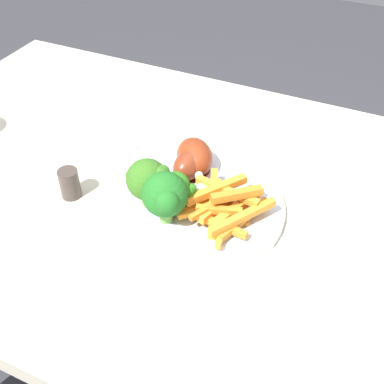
# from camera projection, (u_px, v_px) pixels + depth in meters

# --- Properties ---
(dining_table) EXTENTS (1.17, 0.68, 0.73)m
(dining_table) POSITION_uv_depth(u_px,v_px,m) (203.00, 247.00, 0.81)
(dining_table) COLOR beige
(dining_table) RESTS_ON ground_plane
(dinner_plate) EXTENTS (0.27, 0.27, 0.01)m
(dinner_plate) POSITION_uv_depth(u_px,v_px,m) (192.00, 206.00, 0.71)
(dinner_plate) COLOR silver
(dinner_plate) RESTS_ON dining_table
(broccoli_floret_front) EXTENTS (0.07, 0.07, 0.08)m
(broccoli_floret_front) POSITION_uv_depth(u_px,v_px,m) (164.00, 195.00, 0.65)
(broccoli_floret_front) COLOR #73B64F
(broccoli_floret_front) RESTS_ON dinner_plate
(broccoli_floret_middle) EXTENTS (0.06, 0.06, 0.07)m
(broccoli_floret_middle) POSITION_uv_depth(u_px,v_px,m) (148.00, 179.00, 0.68)
(broccoli_floret_middle) COLOR #8EB560
(broccoli_floret_middle) RESTS_ON dinner_plate
(broccoli_floret_back) EXTENTS (0.05, 0.04, 0.06)m
(broccoli_floret_back) POSITION_uv_depth(u_px,v_px,m) (176.00, 188.00, 0.67)
(broccoli_floret_back) COLOR #76AA59
(broccoli_floret_back) RESTS_ON dinner_plate
(carrot_fries_pile) EXTENTS (0.12, 0.13, 0.05)m
(carrot_fries_pile) POSITION_uv_depth(u_px,v_px,m) (224.00, 206.00, 0.68)
(carrot_fries_pile) COLOR orange
(carrot_fries_pile) RESTS_ON dinner_plate
(chicken_drumstick_near) EXTENTS (0.10, 0.12, 0.05)m
(chicken_drumstick_near) POSITION_uv_depth(u_px,v_px,m) (195.00, 159.00, 0.75)
(chicken_drumstick_near) COLOR #601E0E
(chicken_drumstick_near) RESTS_ON dinner_plate
(chicken_drumstick_far) EXTENTS (0.06, 0.12, 0.05)m
(chicken_drumstick_far) POSITION_uv_depth(u_px,v_px,m) (190.00, 164.00, 0.74)
(chicken_drumstick_far) COLOR #541B0E
(chicken_drumstick_far) RESTS_ON dinner_plate
(fork) EXTENTS (0.18, 0.09, 0.00)m
(fork) POSITION_uv_depth(u_px,v_px,m) (103.00, 126.00, 0.88)
(fork) COLOR silver
(fork) RESTS_ON dining_table
(pepper_shaker) EXTENTS (0.03, 0.03, 0.05)m
(pepper_shaker) POSITION_uv_depth(u_px,v_px,m) (70.00, 183.00, 0.72)
(pepper_shaker) COLOR #423833
(pepper_shaker) RESTS_ON dining_table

